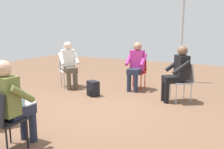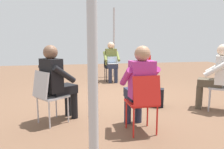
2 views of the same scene
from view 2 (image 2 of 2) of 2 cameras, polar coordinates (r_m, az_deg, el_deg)
ground_plane at (r=5.01m, az=1.83°, el=-6.13°), size 14.00×14.00×0.00m
chair_northeast at (r=3.54m, az=-16.35°, el=-4.75°), size 0.58×0.57×0.85m
chair_south at (r=7.04m, az=-0.40°, el=2.43°), size 0.40×0.44×0.85m
chair_southwest at (r=6.76m, az=8.32°, el=2.05°), size 0.55×0.57×0.85m
chair_north at (r=3.07m, az=8.19°, el=-6.56°), size 0.42×0.45×0.85m
person_with_laptop at (r=6.85m, az=-0.14°, el=3.90°), size 0.49×0.52×1.24m
person_in_magenta at (r=3.18m, az=7.18°, el=-2.34°), size 0.51×0.53×1.24m
person_in_white at (r=4.50m, az=25.54°, el=0.22°), size 0.63×0.63×1.24m
person_in_black at (r=3.58m, az=-14.22°, el=-1.24°), size 0.63×0.63×1.24m
backpack_near_laptop_user at (r=4.46m, az=11.53°, el=-6.15°), size 0.34×0.31×0.36m
tent_pole_near at (r=1.46m, az=-5.20°, el=10.96°), size 0.07×0.07×2.74m
tent_pole_far at (r=7.73m, az=0.52°, el=8.25°), size 0.07×0.07×2.39m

